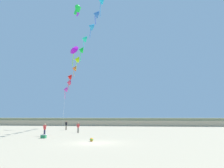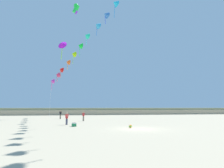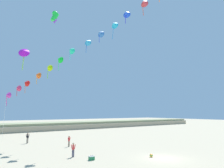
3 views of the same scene
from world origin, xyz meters
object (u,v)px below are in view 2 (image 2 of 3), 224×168
object	(u,v)px
large_kite_mid_trail	(62,44)
beach_ball	(130,126)
large_kite_low_lead	(76,9)
person_near_right	(83,116)
beach_cooler	(74,125)
person_near_left	(60,114)
person_mid_center	(67,118)

from	to	relation	value
large_kite_mid_trail	beach_ball	xyz separation A→B (m)	(9.58, -23.43, -16.37)
large_kite_low_lead	beach_ball	xyz separation A→B (m)	(6.49, -15.60, -21.16)
person_near_right	beach_ball	bearing A→B (deg)	-67.78
beach_cooler	beach_ball	xyz separation A→B (m)	(6.20, -2.68, -0.03)
beach_cooler	person_near_left	bearing A→B (deg)	100.21
beach_cooler	person_mid_center	bearing A→B (deg)	111.84
person_mid_center	beach_cooler	world-z (taller)	person_mid_center
person_near_left	large_kite_mid_trail	bearing A→B (deg)	95.88
person_near_left	large_kite_low_lead	size ratio (longest dim) A/B	0.73
person_near_right	large_kite_mid_trail	xyz separation A→B (m)	(-4.74, 11.60, 15.65)
person_mid_center	large_kite_low_lead	xyz separation A→B (m)	(0.70, 10.44, 20.42)
person_mid_center	large_kite_low_lead	bearing A→B (deg)	86.14
person_near_right	person_mid_center	xyz separation A→B (m)	(-2.36, -6.67, 0.01)
person_near_left	large_kite_mid_trail	world-z (taller)	large_kite_mid_trail
person_mid_center	beach_cooler	bearing A→B (deg)	-68.16
large_kite_mid_trail	beach_ball	distance (m)	30.14
person_near_left	large_kite_low_lead	world-z (taller)	large_kite_low_lead
person_near_left	person_mid_center	xyz separation A→B (m)	(1.89, -13.53, -0.05)
person_near_right	beach_cooler	xyz separation A→B (m)	(-1.37, -9.15, -0.69)
person_near_right	person_mid_center	bearing A→B (deg)	-109.53
person_near_left	beach_ball	distance (m)	20.80
person_near_right	beach_cooler	world-z (taller)	person_near_right
person_near_right	beach_ball	size ratio (longest dim) A/B	4.31
person_mid_center	beach_ball	size ratio (longest dim) A/B	4.36
person_near_left	beach_ball	bearing A→B (deg)	-64.08
person_near_right	person_mid_center	distance (m)	7.07
beach_cooler	beach_ball	distance (m)	6.76
person_near_right	large_kite_mid_trail	world-z (taller)	large_kite_mid_trail
large_kite_mid_trail	beach_cooler	size ratio (longest dim) A/B	8.22
large_kite_low_lead	beach_cooler	distance (m)	24.76
person_near_left	large_kite_low_lead	distance (m)	20.77
person_mid_center	large_kite_low_lead	size ratio (longest dim) A/B	0.69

